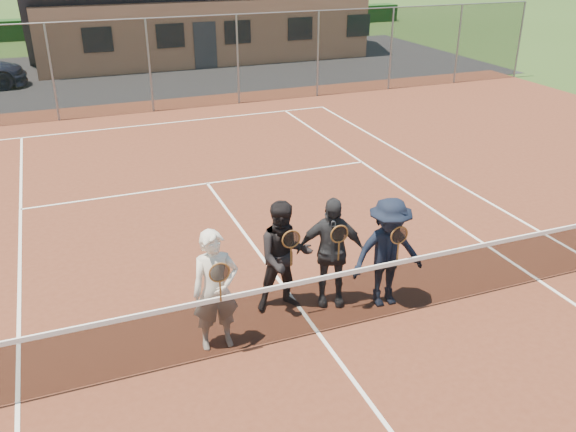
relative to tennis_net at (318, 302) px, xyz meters
name	(u,v)px	position (x,y,z in m)	size (l,w,h in m)	color
ground	(126,75)	(0.00, 20.00, -0.54)	(220.00, 220.00, 0.00)	#284217
court_surface	(317,333)	(0.00, 0.00, -0.53)	(30.00, 30.00, 0.02)	#562819
tarmac_carpark	(26,82)	(-4.00, 20.00, -0.53)	(40.00, 12.00, 0.01)	black
hedge_row	(97,26)	(0.00, 32.00, 0.01)	(40.00, 1.20, 1.10)	black
court_markings	(317,332)	(0.00, 0.00, -0.51)	(11.03, 23.83, 0.01)	white
tennis_net	(318,302)	(0.00, 0.00, 0.00)	(11.68, 0.08, 1.10)	slate
perimeter_fence	(149,66)	(0.00, 13.50, 0.99)	(30.07, 0.07, 3.02)	slate
player_a	(216,290)	(-1.44, 0.25, 0.38)	(0.67, 0.51, 1.80)	silver
player_b	(285,257)	(-0.21, 0.80, 0.38)	(0.95, 0.78, 1.80)	black
player_c	(331,252)	(0.52, 0.70, 0.38)	(1.14, 0.80, 1.80)	#25262B
player_d	(388,253)	(1.32, 0.34, 0.38)	(1.21, 0.75, 1.80)	black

